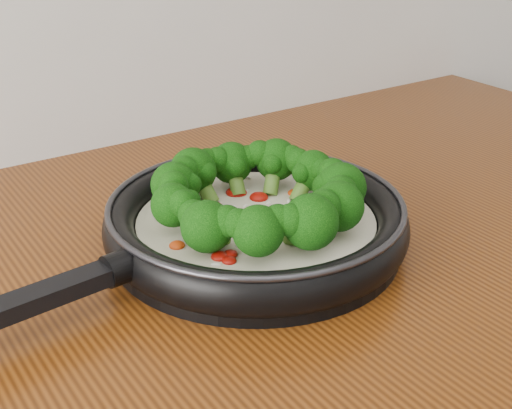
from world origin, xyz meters
TOP-DOWN VIEW (x-y plane):
  - skillet at (0.07, 1.11)m, footprint 0.52×0.36m

SIDE VIEW (x-z plane):
  - skillet at x=0.07m, z-range 0.89..0.98m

